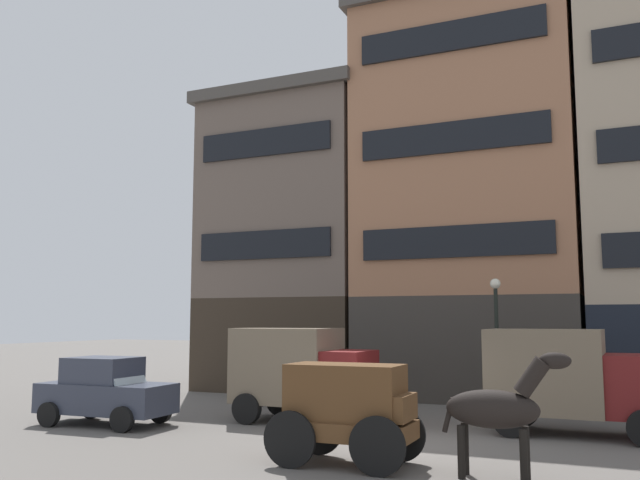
% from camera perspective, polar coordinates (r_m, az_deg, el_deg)
% --- Properties ---
extents(ground_plane, '(120.00, 120.00, 0.00)m').
position_cam_1_polar(ground_plane, '(16.27, 6.35, -16.93)').
color(ground_plane, '#605B56').
extents(building_far_left, '(7.26, 5.67, 12.38)m').
position_cam_1_polar(building_far_left, '(28.45, -2.29, 0.04)').
color(building_far_left, '#33281E').
rests_on(building_far_left, ground_plane).
extents(building_center_left, '(8.38, 5.67, 15.24)m').
position_cam_1_polar(building_center_left, '(26.26, 12.54, 3.91)').
color(building_center_left, '#38332D').
rests_on(building_center_left, ground_plane).
extents(cargo_wagon, '(2.92, 1.54, 1.98)m').
position_cam_1_polar(cargo_wagon, '(13.79, 2.38, -13.99)').
color(cargo_wagon, brown).
rests_on(cargo_wagon, ground_plane).
extents(draft_horse, '(2.34, 0.62, 2.30)m').
position_cam_1_polar(draft_horse, '(12.99, 14.93, -13.68)').
color(draft_horse, black).
rests_on(draft_horse, ground_plane).
extents(delivery_truck_near, '(4.39, 2.22, 2.62)m').
position_cam_1_polar(delivery_truck_near, '(18.24, 20.55, -10.92)').
color(delivery_truck_near, maroon).
rests_on(delivery_truck_near, ground_plane).
extents(delivery_truck_far, '(4.39, 2.22, 2.62)m').
position_cam_1_polar(delivery_truck_far, '(19.21, -1.27, -11.11)').
color(delivery_truck_far, maroon).
rests_on(delivery_truck_far, ground_plane).
extents(sedan_dark, '(3.77, 1.99, 1.83)m').
position_cam_1_polar(sedan_dark, '(19.74, -17.83, -12.16)').
color(sedan_dark, '#333847').
rests_on(sedan_dark, ground_plane).
extents(pedestrian_officer, '(0.50, 0.50, 1.79)m').
position_cam_1_polar(pedestrian_officer, '(22.81, -5.26, -11.50)').
color(pedestrian_officer, '#38332D').
rests_on(pedestrian_officer, ground_plane).
extents(streetlamp_curbside, '(0.32, 0.32, 4.12)m').
position_cam_1_polar(streetlamp_curbside, '(21.24, 14.83, -7.10)').
color(streetlamp_curbside, black).
rests_on(streetlamp_curbside, ground_plane).
extents(fire_hydrant_curbside, '(0.24, 0.24, 0.83)m').
position_cam_1_polar(fire_hydrant_curbside, '(24.50, -5.35, -12.47)').
color(fire_hydrant_curbside, maroon).
rests_on(fire_hydrant_curbside, ground_plane).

